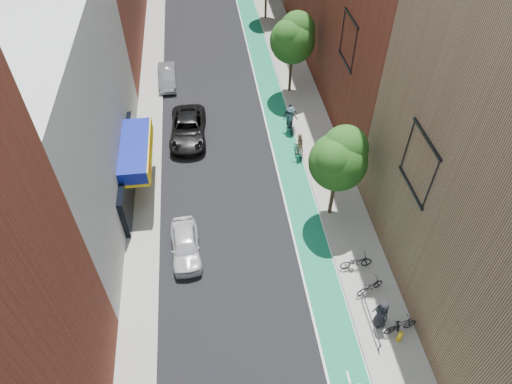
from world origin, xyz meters
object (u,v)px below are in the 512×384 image
object	(u,v)px
pedestrian	(381,314)
cyclist_lane_mid	(290,120)
parked_car_silver	(167,77)
cyclist_lane_near	(299,147)
fire_hydrant	(400,336)
parked_car_black	(188,129)
cyclist_lane_far	(291,121)
parked_car_white	(185,245)

from	to	relation	value
pedestrian	cyclist_lane_mid	bearing A→B (deg)	163.60
parked_car_silver	cyclist_lane_mid	xyz separation A→B (m)	(9.30, -7.61, 0.12)
cyclist_lane_near	fire_hydrant	world-z (taller)	cyclist_lane_near
pedestrian	fire_hydrant	xyz separation A→B (m)	(0.72, -1.01, -0.54)
cyclist_lane_mid	pedestrian	bearing A→B (deg)	89.38
parked_car_black	cyclist_lane_far	size ratio (longest dim) A/B	2.69
parked_car_white	fire_hydrant	world-z (taller)	parked_car_white
cyclist_lane_near	parked_car_silver	bearing A→B (deg)	-62.24
fire_hydrant	cyclist_lane_near	bearing A→B (deg)	98.73
parked_car_white	cyclist_lane_far	xyz separation A→B (m)	(8.13, 10.68, 0.22)
cyclist_lane_near	pedestrian	xyz separation A→B (m)	(1.51, -13.54, 0.22)
cyclist_lane_near	cyclist_lane_mid	xyz separation A→B (m)	(0.00, 3.29, -0.07)
parked_car_white	fire_hydrant	bearing A→B (deg)	-37.04
cyclist_lane_far	fire_hydrant	world-z (taller)	cyclist_lane_far
cyclist_lane_far	parked_car_silver	bearing A→B (deg)	-37.96
parked_car_white	cyclist_lane_near	bearing A→B (deg)	39.85
parked_car_black	cyclist_lane_far	distance (m)	7.70
cyclist_lane_mid	parked_car_white	bearing A→B (deg)	47.49
cyclist_lane_far	cyclist_lane_near	bearing A→B (deg)	92.11
pedestrian	parked_car_silver	bearing A→B (deg)	-177.67
parked_car_black	pedestrian	world-z (taller)	pedestrian
parked_car_silver	cyclist_lane_mid	size ratio (longest dim) A/B	1.93
parked_car_white	pedestrian	distance (m)	11.33
parked_car_silver	pedestrian	bearing A→B (deg)	-66.81
parked_car_black	fire_hydrant	xyz separation A→B (m)	(9.93, -17.79, -0.22)
pedestrian	parked_car_black	bearing A→B (deg)	-172.77
cyclist_lane_far	pedestrian	size ratio (longest dim) A/B	1.09
cyclist_lane_mid	cyclist_lane_far	world-z (taller)	cyclist_lane_mid
parked_car_black	cyclist_lane_near	size ratio (longest dim) A/B	2.80
cyclist_lane_far	fire_hydrant	distance (m)	17.77
cyclist_lane_near	cyclist_lane_mid	size ratio (longest dim) A/B	0.92
parked_car_white	fire_hydrant	xyz separation A→B (m)	(10.37, -6.95, -0.13)
pedestrian	fire_hydrant	world-z (taller)	pedestrian
parked_car_silver	parked_car_black	bearing A→B (deg)	-78.87
cyclist_lane_near	pedestrian	bearing A→B (deg)	83.67
parked_car_white	parked_car_silver	distance (m)	18.54
cyclist_lane_near	parked_car_white	bearing A→B (deg)	30.35
parked_car_white	fire_hydrant	distance (m)	12.48
fire_hydrant	cyclist_lane_far	bearing A→B (deg)	97.23
parked_car_silver	pedestrian	distance (m)	26.73
cyclist_lane_far	pedestrian	xyz separation A→B (m)	(1.51, -16.62, 0.19)
parked_car_silver	cyclist_lane_far	xyz separation A→B (m)	(9.30, -7.82, 0.22)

